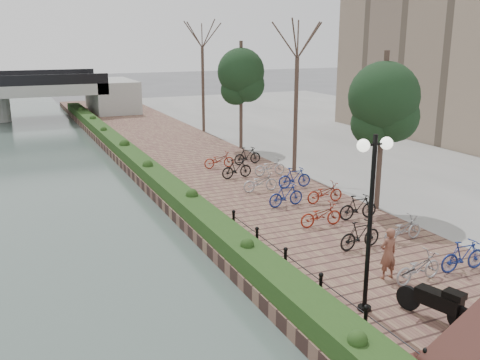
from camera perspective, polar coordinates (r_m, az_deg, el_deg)
promenade at (r=28.66m, az=-2.68°, el=0.32°), size 8.00×75.00×0.50m
inland_pavement at (r=37.42m, az=20.79°, el=2.82°), size 24.00×75.00×0.50m
hedge at (r=29.87m, az=-10.55°, el=1.76°), size 1.10×56.00×0.60m
chain_fence at (r=14.38m, az=10.78°, el=-12.79°), size 0.10×14.10×0.70m
lamppost at (r=13.69m, az=13.94°, el=-0.61°), size 1.02×0.32×4.71m
motorcycle at (r=14.69m, az=20.01°, el=-11.95°), size 1.05×1.87×1.12m
pedestrian at (r=16.57m, az=15.52°, el=-7.55°), size 0.59×0.39×1.59m
bicycle_parking at (r=23.20m, az=6.95°, el=-1.46°), size 2.40×17.32×1.00m
street_trees at (r=25.58m, az=9.69°, el=6.20°), size 3.20×37.12×6.80m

